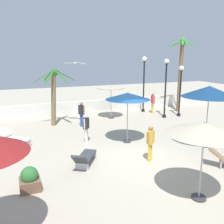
# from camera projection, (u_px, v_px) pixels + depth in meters

# --- Properties ---
(ground_plane) EXTENTS (56.00, 56.00, 0.00)m
(ground_plane) POSITION_uv_depth(u_px,v_px,m) (140.00, 156.00, 11.49)
(ground_plane) COLOR #B2A893
(boundary_wall) EXTENTS (25.20, 0.30, 0.99)m
(boundary_wall) POSITION_uv_depth(u_px,v_px,m) (83.00, 107.00, 20.22)
(boundary_wall) COLOR silver
(boundary_wall) RESTS_ON ground_plane
(patio_umbrella_1) EXTENTS (2.34, 2.34, 2.75)m
(patio_umbrella_1) POSITION_uv_depth(u_px,v_px,m) (128.00, 97.00, 12.87)
(patio_umbrella_1) COLOR #333338
(patio_umbrella_1) RESTS_ON ground_plane
(patio_umbrella_2) EXTENTS (2.72, 2.72, 3.17)m
(patio_umbrella_2) POSITION_uv_depth(u_px,v_px,m) (209.00, 92.00, 12.10)
(patio_umbrella_2) COLOR #333338
(patio_umbrella_2) RESTS_ON ground_plane
(patio_umbrella_3) EXTENTS (2.37, 2.37, 2.62)m
(patio_umbrella_3) POSITION_uv_depth(u_px,v_px,m) (205.00, 129.00, 7.53)
(patio_umbrella_3) COLOR #333338
(patio_umbrella_3) RESTS_ON ground_plane
(patio_umbrella_4) EXTENTS (2.03, 2.03, 2.43)m
(patio_umbrella_4) POSITION_uv_depth(u_px,v_px,m) (111.00, 90.00, 18.17)
(patio_umbrella_4) COLOR #333338
(patio_umbrella_4) RESTS_ON ground_plane
(palm_tree_0) EXTENTS (2.39, 2.39, 6.03)m
(palm_tree_0) POSITION_uv_depth(u_px,v_px,m) (181.00, 67.00, 20.16)
(palm_tree_0) COLOR brown
(palm_tree_0) RESTS_ON ground_plane
(palm_tree_1) EXTENTS (2.88, 2.73, 3.80)m
(palm_tree_1) POSITION_uv_depth(u_px,v_px,m) (54.00, 89.00, 16.21)
(palm_tree_1) COLOR brown
(palm_tree_1) RESTS_ON ground_plane
(lamp_post_1) EXTENTS (0.38, 0.38, 3.88)m
(lamp_post_1) POSITION_uv_depth(u_px,v_px,m) (180.00, 85.00, 18.74)
(lamp_post_1) COLOR black
(lamp_post_1) RESTS_ON ground_plane
(lamp_post_2) EXTENTS (0.40, 0.40, 4.55)m
(lamp_post_2) POSITION_uv_depth(u_px,v_px,m) (144.00, 77.00, 20.25)
(lamp_post_2) COLOR black
(lamp_post_2) RESTS_ON ground_plane
(lamp_post_3) EXTENTS (0.36, 0.36, 4.38)m
(lamp_post_3) POSITION_uv_depth(u_px,v_px,m) (166.00, 83.00, 18.26)
(lamp_post_3) COLOR black
(lamp_post_3) RESTS_ON ground_plane
(lounge_chair_0) EXTENTS (1.48, 1.89, 0.84)m
(lounge_chair_0) POSITION_uv_depth(u_px,v_px,m) (85.00, 157.00, 10.38)
(lounge_chair_0) COLOR #B7B7BC
(lounge_chair_0) RESTS_ON ground_plane
(lounge_chair_2) EXTENTS (1.70, 1.69, 0.81)m
(lounge_chair_2) POSITION_uv_depth(u_px,v_px,m) (13.00, 137.00, 12.89)
(lounge_chair_2) COLOR #B7B7BC
(lounge_chair_2) RESTS_ON ground_plane
(guest_0) EXTENTS (0.48, 0.40, 1.63)m
(guest_0) POSITION_uv_depth(u_px,v_px,m) (150.00, 140.00, 10.77)
(guest_0) COLOR gold
(guest_0) RESTS_ON ground_plane
(guest_1) EXTENTS (0.39, 0.50, 1.66)m
(guest_1) POSITION_uv_depth(u_px,v_px,m) (81.00, 112.00, 16.13)
(guest_1) COLOR #3359B2
(guest_1) RESTS_ON ground_plane
(guest_2) EXTENTS (0.41, 0.46, 1.57)m
(guest_2) POSITION_uv_depth(u_px,v_px,m) (86.00, 126.00, 13.09)
(guest_2) COLOR silver
(guest_2) RESTS_ON ground_plane
(guest_3) EXTENTS (0.32, 0.55, 1.66)m
(guest_3) POSITION_uv_depth(u_px,v_px,m) (153.00, 101.00, 20.04)
(guest_3) COLOR gold
(guest_3) RESTS_ON ground_plane
(seagull_0) EXTENTS (1.33, 0.69, 0.17)m
(seagull_0) POSITION_uv_depth(u_px,v_px,m) (75.00, 63.00, 15.46)
(seagull_0) COLOR white
(planter) EXTENTS (0.70, 0.70, 0.85)m
(planter) POSITION_uv_depth(u_px,v_px,m) (30.00, 180.00, 8.52)
(planter) COLOR brown
(planter) RESTS_ON ground_plane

